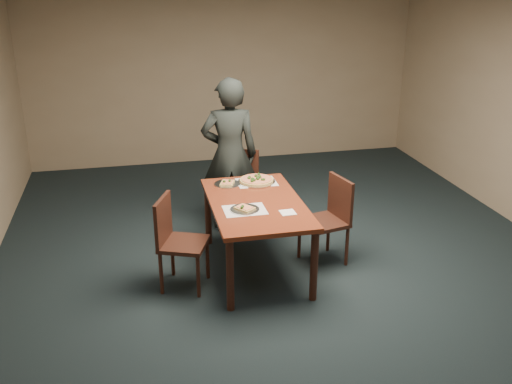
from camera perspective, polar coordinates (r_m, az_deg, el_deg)
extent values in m
plane|color=black|center=(5.74, 3.85, -8.85)|extent=(8.00, 8.00, 0.00)
plane|color=tan|center=(8.98, -3.22, 11.86)|extent=(6.00, 0.00, 6.00)
cube|color=#5D2212|center=(5.62, 0.00, -1.16)|extent=(0.90, 1.50, 0.04)
cylinder|color=black|center=(5.11, -2.60, -8.32)|extent=(0.07, 0.07, 0.70)
cylinder|color=black|center=(6.34, -4.81, -2.24)|extent=(0.07, 0.07, 0.70)
cylinder|color=black|center=(5.28, 5.82, -7.37)|extent=(0.07, 0.07, 0.70)
cylinder|color=black|center=(6.47, 2.04, -1.65)|extent=(0.07, 0.07, 0.70)
cube|color=black|center=(6.70, -1.83, 0.08)|extent=(0.56, 0.56, 0.04)
cylinder|color=black|center=(6.67, -3.68, -2.23)|extent=(0.04, 0.04, 0.43)
cylinder|color=black|center=(6.99, -2.89, -1.08)|extent=(0.04, 0.04, 0.43)
cylinder|color=black|center=(6.59, -0.66, -2.50)|extent=(0.04, 0.04, 0.43)
cylinder|color=black|center=(6.91, 0.00, -1.32)|extent=(0.04, 0.04, 0.43)
cube|color=black|center=(6.79, -1.47, 2.54)|extent=(0.40, 0.21, 0.44)
cube|color=black|center=(5.48, -7.24, -5.18)|extent=(0.55, 0.55, 0.04)
cylinder|color=black|center=(5.39, -5.80, -8.42)|extent=(0.04, 0.04, 0.43)
cylinder|color=black|center=(5.49, -9.47, -8.04)|extent=(0.04, 0.04, 0.43)
cylinder|color=black|center=(5.70, -4.87, -6.65)|extent=(0.04, 0.04, 0.43)
cylinder|color=black|center=(5.79, -8.35, -6.33)|extent=(0.04, 0.04, 0.43)
cube|color=black|center=(5.43, -9.28, -2.75)|extent=(0.19, 0.40, 0.44)
cube|color=black|center=(5.93, 6.79, -3.02)|extent=(0.50, 0.50, 0.04)
cylinder|color=black|center=(6.08, 4.36, -4.71)|extent=(0.04, 0.04, 0.43)
cylinder|color=black|center=(6.25, 7.24, -4.06)|extent=(0.04, 0.04, 0.43)
cylinder|color=black|center=(5.81, 6.11, -6.11)|extent=(0.04, 0.04, 0.43)
cylinder|color=black|center=(5.99, 9.07, -5.39)|extent=(0.04, 0.04, 0.43)
cube|color=black|center=(5.93, 8.45, -0.57)|extent=(0.13, 0.42, 0.44)
imported|color=black|center=(6.58, -2.65, 3.76)|extent=(0.69, 0.49, 1.78)
cube|color=white|center=(6.12, 0.05, 1.00)|extent=(0.42, 0.32, 0.00)
cube|color=white|center=(5.42, -1.13, -1.81)|extent=(0.40, 0.30, 0.00)
cylinder|color=silver|center=(6.12, 0.05, 1.06)|extent=(0.40, 0.40, 0.01)
cylinder|color=tan|center=(6.11, 0.05, 1.20)|extent=(0.36, 0.36, 0.02)
cylinder|color=#FFCC85|center=(6.11, 0.05, 1.32)|extent=(0.32, 0.32, 0.01)
sphere|color=#1D3C12|center=(6.16, 0.00, 1.64)|extent=(0.03, 0.03, 0.03)
sphere|color=#1D3C12|center=(6.15, 0.35, 1.58)|extent=(0.03, 0.03, 0.03)
sphere|color=#1D3C12|center=(6.10, -0.72, 1.41)|extent=(0.03, 0.03, 0.03)
sphere|color=#1D3C12|center=(6.05, 0.62, 1.26)|extent=(0.03, 0.03, 0.03)
sphere|color=#1D3C12|center=(6.13, -0.65, 1.51)|extent=(0.03, 0.03, 0.03)
sphere|color=#1D3C12|center=(6.01, -0.40, 1.11)|extent=(0.03, 0.03, 0.03)
sphere|color=#1D3C12|center=(6.03, -0.21, 1.21)|extent=(0.04, 0.04, 0.04)
sphere|color=#1D3C12|center=(6.05, 0.80, 1.26)|extent=(0.03, 0.03, 0.03)
sphere|color=#1D3C12|center=(6.21, 0.28, 1.79)|extent=(0.03, 0.03, 0.03)
sphere|color=#1D3C12|center=(6.12, 0.36, 1.51)|extent=(0.04, 0.04, 0.04)
sphere|color=#1D3C12|center=(6.09, 0.17, 1.41)|extent=(0.04, 0.04, 0.04)
sphere|color=#1D3C12|center=(6.05, -0.37, 1.29)|extent=(0.04, 0.04, 0.04)
sphere|color=#1D3C12|center=(6.07, 0.19, 1.34)|extent=(0.04, 0.04, 0.04)
cylinder|color=silver|center=(5.42, -1.13, -1.75)|extent=(0.28, 0.28, 0.01)
cube|color=tan|center=(5.41, -1.13, -1.63)|extent=(0.21, 0.21, 0.02)
cube|color=#FFCC85|center=(5.41, -1.13, -1.52)|extent=(0.16, 0.17, 0.01)
sphere|color=#1D3C12|center=(5.37, -1.41, -1.54)|extent=(0.03, 0.03, 0.03)
sphere|color=#1D3C12|center=(5.40, -1.33, -1.42)|extent=(0.03, 0.03, 0.03)
cylinder|color=silver|center=(6.06, -2.89, 0.80)|extent=(0.28, 0.28, 0.01)
cube|color=tan|center=(6.06, -2.90, 0.92)|extent=(0.18, 0.21, 0.02)
cube|color=#FFCC85|center=(6.06, -2.90, 1.02)|extent=(0.14, 0.17, 0.01)
sphere|color=#1D3C12|center=(6.04, -3.19, 1.06)|extent=(0.03, 0.03, 0.03)
sphere|color=#1D3C12|center=(6.05, -2.65, 1.13)|extent=(0.03, 0.03, 0.03)
cube|color=white|center=(5.36, 3.19, -2.06)|extent=(0.14, 0.14, 0.01)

